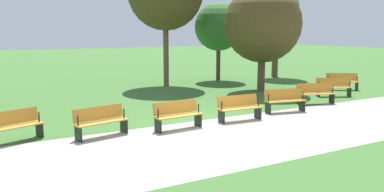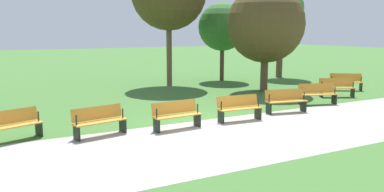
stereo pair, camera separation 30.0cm
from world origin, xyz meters
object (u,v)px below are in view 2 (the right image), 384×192
at_px(bench_7, 12,125).
at_px(tree_0, 222,27).
at_px(bench_2, 317,94).
at_px(bench_1, 337,87).
at_px(tree_1, 266,24).
at_px(bench_5, 176,115).
at_px(tree_4, 281,9).
at_px(bench_4, 239,108).
at_px(bench_0, 346,82).
at_px(bench_3, 286,100).
at_px(bench_6, 99,121).

distance_m(bench_7, tree_0, 15.82).
bearing_deg(bench_2, bench_1, -137.58).
bearing_deg(tree_1, bench_2, 85.47).
bearing_deg(bench_5, tree_4, -146.37).
distance_m(bench_2, bench_4, 4.90).
bearing_deg(bench_5, tree_1, -150.18).
xyz_separation_m(bench_0, bench_5, (11.63, 3.20, 0.00)).
bearing_deg(bench_0, tree_4, -63.00).
xyz_separation_m(bench_5, tree_4, (-12.51, -9.60, 4.10)).
bearing_deg(bench_3, bench_5, 15.45).
xyz_separation_m(bench_3, tree_0, (-3.10, -9.49, 2.92)).
distance_m(bench_1, bench_2, 2.45).
bearing_deg(bench_0, bench_6, 46.36).
distance_m(bench_2, tree_1, 5.08).
bearing_deg(bench_0, bench_3, 57.90).
height_order(tree_0, tree_1, tree_1).
height_order(bench_5, tree_4, tree_4).
xyz_separation_m(bench_5, tree_1, (-7.58, -5.06, 3.02)).
bearing_deg(tree_4, bench_4, 43.68).
xyz_separation_m(bench_0, bench_1, (2.11, 1.25, 0.00)).
distance_m(bench_4, tree_0, 11.64).
xyz_separation_m(bench_7, tree_0, (-12.79, -8.84, 2.92)).
height_order(bench_1, bench_2, same).
distance_m(bench_0, bench_7, 16.58).
distance_m(bench_0, bench_1, 2.45).
bearing_deg(bench_0, tree_1, 10.13).
xyz_separation_m(bench_1, tree_1, (1.94, -3.11, 3.02)).
bearing_deg(bench_2, tree_4, -101.99).
relative_size(bench_3, bench_5, 1.02).
bearing_deg(bench_7, tree_4, -172.89).
xyz_separation_m(bench_2, tree_1, (-0.32, -4.08, 3.02)).
xyz_separation_m(bench_0, tree_4, (-0.88, -6.40, 4.10)).
relative_size(bench_3, tree_4, 0.28).
relative_size(bench_6, tree_1, 0.31).
bearing_deg(bench_6, tree_0, -149.30).
relative_size(bench_5, tree_4, 0.27).
distance_m(bench_4, tree_1, 7.81).
bearing_deg(bench_1, bench_5, 38.62).
relative_size(bench_0, tree_0, 0.33).
relative_size(bench_0, bench_7, 0.95).
relative_size(bench_2, tree_0, 0.35).
height_order(bench_5, bench_7, same).
height_order(bench_7, tree_1, tree_1).
bearing_deg(bench_4, bench_1, -160.76).
distance_m(bench_0, bench_3, 7.32).
height_order(bench_2, tree_4, tree_4).
xyz_separation_m(bench_4, bench_6, (4.89, -0.33, 0.00)).
bearing_deg(bench_6, tree_4, -159.80).
distance_m(bench_0, bench_2, 4.90).
height_order(bench_3, tree_0, tree_0).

